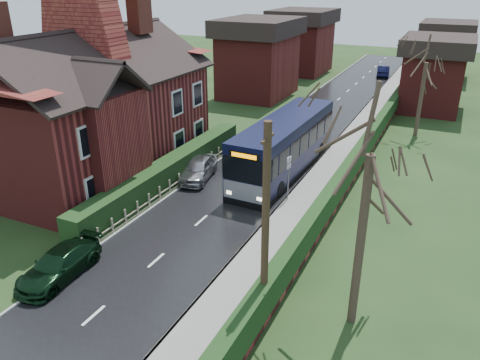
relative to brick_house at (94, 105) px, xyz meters
The scene contains 18 objects.
ground 10.87m from the brick_house, 28.67° to the right, with size 140.00×140.00×0.00m, color #2B441D.
road 11.07m from the brick_house, 30.89° to the left, with size 6.00×100.00×0.02m, color black.
pavement 14.64m from the brick_house, 21.92° to the left, with size 2.50×100.00×0.14m, color slate.
kerb_right 13.59m from the brick_house, 23.91° to the left, with size 0.12×100.00×0.14m, color gray.
kerb_left 8.85m from the brick_house, 42.59° to the left, with size 0.12×100.00×0.10m, color gray.
front_hedge 6.02m from the brick_house, ahead, with size 1.20×16.00×1.60m, color black.
picket_fence 6.83m from the brick_house, ahead, with size 0.10×16.00×0.90m, color tan, non-canonical shape.
right_wall_hedge 15.80m from the brick_house, 19.77° to the left, with size 0.60×50.00×1.80m.
brick_house is the anchor object (origin of this frame).
bus 11.77m from the brick_house, 26.47° to the left, with size 2.93×11.44×3.45m.
car_silver 7.24m from the brick_house, 17.50° to the left, with size 1.58×3.93×1.34m, color #A3A2A6.
car_green 11.71m from the brick_house, 58.24° to the right, with size 1.65×4.06×1.18m, color black.
car_distant 40.47m from the brick_house, 74.55° to the left, with size 1.39×3.99×1.31m, color black.
bus_stop_sign 12.28m from the brick_house, ahead, with size 0.12×0.40×2.66m.
telegraph_pole 16.85m from the brick_house, 30.35° to the right, with size 0.26×0.97×7.55m.
tree_right_near 18.86m from the brick_house, 21.85° to the right, with size 4.24×4.24×9.16m.
tree_right_far 23.67m from the brick_house, 43.92° to the left, with size 4.14×4.14×7.99m.
tree_house_side 6.91m from the brick_house, 126.65° to the left, with size 3.94×3.94×8.95m.
Camera 1 is at (10.70, -16.10, 11.50)m, focal length 35.00 mm.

